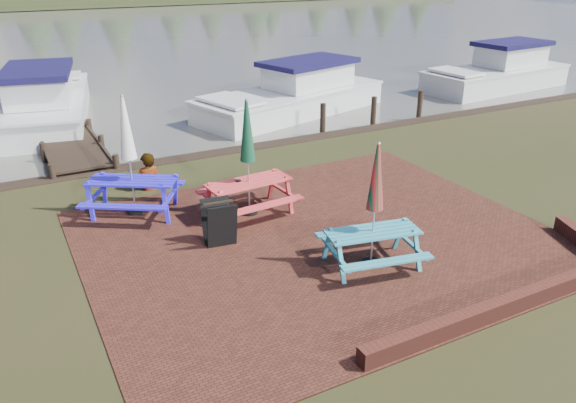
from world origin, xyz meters
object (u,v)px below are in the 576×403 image
Objects in this scene: boat_jetty at (45,104)px; boat_near at (294,97)px; picnic_table_teal at (373,225)px; picnic_table_blue at (131,174)px; picnic_table_red at (248,176)px; person at (146,154)px; jetty at (62,129)px; boat_far at (498,74)px; chalkboard at (219,223)px.

boat_jetty is 8.83m from boat_near.
picnic_table_teal is 0.89× the size of picnic_table_blue.
picnic_table_red is 2.91m from person.
person is (1.18, -6.08, 0.79)m from jetty.
picnic_table_blue is (-2.21, 1.20, 0.03)m from picnic_table_red.
jetty is at bearing 119.30° from picnic_table_teal.
person is at bearing 118.52° from picnic_table_red.
picnic_table_teal is 0.32× the size of boat_far.
chalkboard is 18.48m from boat_far.
boat_far is at bearing -3.78° from jetty.
jetty is (-3.78, 11.63, -0.70)m from picnic_table_teal.
jetty is (-1.64, 9.62, -0.37)m from chalkboard.
boat_far is at bearing -173.71° from person.
boat_near is (4.36, 10.95, -0.40)m from picnic_table_teal.
jetty is 8.18m from boat_near.
jetty is at bearing 69.15° from boat_near.
boat_jetty is at bearing 95.58° from jetty.
boat_near is (8.36, -2.86, -0.06)m from boat_jetty.
jetty is 5.02× the size of person.
picnic_table_red is 11.12m from boat_jetty.
picnic_table_blue is 0.32× the size of boat_near.
picnic_table_red is at bearing 119.68° from picnic_table_teal.
boat_far is at bearing 34.20° from chalkboard.
chalkboard is 0.12× the size of boat_near.
boat_far reaches higher than chalkboard.
picnic_table_teal is at bearing -20.83° from picnic_table_blue.
picnic_table_red reaches higher than boat_near.
boat_near is at bearing 82.06° from boat_far.
picnic_table_teal reaches higher than jetty.
boat_jetty reaches higher than chalkboard.
jetty is 1.13× the size of boat_near.
picnic_table_teal is 2.96m from chalkboard.
boat_jetty is (-1.85, 11.79, -0.01)m from chalkboard.
chalkboard is at bearing -32.19° from picnic_table_blue.
person reaches higher than boat_near.
picnic_table_teal is 0.29× the size of boat_near.
picnic_table_blue is (-3.24, 4.30, 0.10)m from picnic_table_teal.
picnic_table_blue reaches higher than boat_near.
picnic_table_red is 9.00m from jetty.
chalkboard is 9.76m from jetty.
picnic_table_red reaches higher than person.
boat_jetty is 4.51× the size of person.
picnic_table_teal reaches higher than boat_jetty.
chalkboard reaches higher than jetty.
boat_far is at bearing 51.44° from picnic_table_blue.
picnic_table_blue is at bearing 147.35° from picnic_table_red.
jetty is 2.21m from boat_jetty.
picnic_table_red is 1.61m from chalkboard.
picnic_table_teal reaches higher than person.
boat_near is (6.50, 8.94, -0.06)m from chalkboard.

